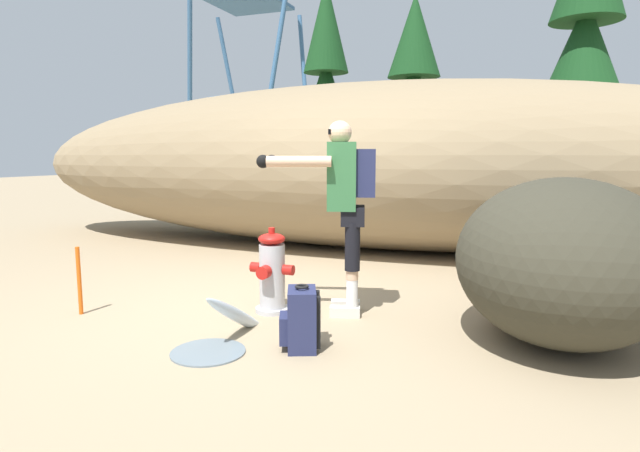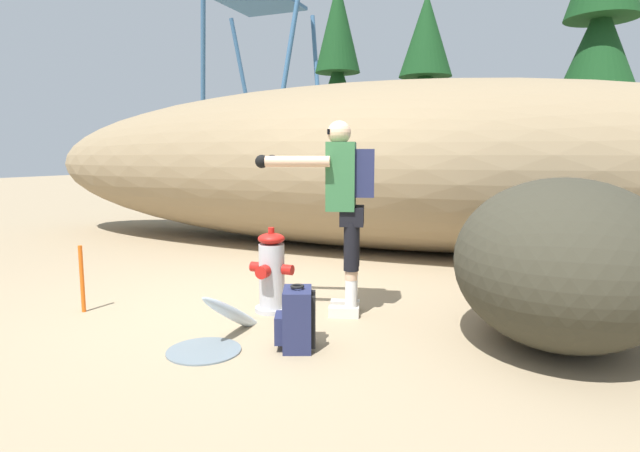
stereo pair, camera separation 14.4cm
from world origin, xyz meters
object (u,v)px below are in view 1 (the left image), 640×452
Objects in this scene: boulder_mid at (582,267)px; survey_stake at (79,281)px; fire_hydrant at (272,274)px; boulder_large at (562,261)px; utility_worker at (343,194)px; spare_backpack at (301,320)px.

survey_stake is (-4.14, -1.90, -0.06)m from boulder_mid.
boulder_large is (2.33, 0.10, 0.27)m from fire_hydrant.
utility_worker is 3.56× the size of spare_backpack.
boulder_large reaches higher than fire_hydrant.
survey_stake is at bearing -155.33° from boulder_mid.
utility_worker is at bearing 16.87° from fire_hydrant.
utility_worker is at bearing -151.93° from boulder_mid.
boulder_mid reaches higher than spare_backpack.
survey_stake reaches higher than spare_backpack.
boulder_mid reaches higher than survey_stake.
utility_worker reaches higher than spare_backpack.
survey_stake is at bearing -168.91° from boulder_large.
utility_worker is 1.24m from spare_backpack.
spare_backpack is at bearing -154.51° from boulder_large.
spare_backpack is at bearing -51.28° from fire_hydrant.
fire_hydrant is 0.94m from spare_backpack.
fire_hydrant is at bearing 0.38° from utility_worker.
utility_worker is 0.90× the size of boulder_large.
spare_backpack is 2.82m from boulder_mid.
utility_worker reaches higher than boulder_large.
boulder_large is 3.12× the size of survey_stake.
survey_stake is (-3.87, -0.76, -0.31)m from boulder_large.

